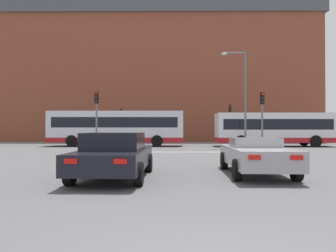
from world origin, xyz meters
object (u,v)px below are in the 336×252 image
bus_crossing_trailing (274,129)px  street_lamp_junction (241,89)px  traffic_light_far_right (230,117)px  traffic_light_near_right (262,112)px  traffic_light_near_left (96,111)px  traffic_light_far_left (121,120)px  pedestrian_walking_east (234,133)px  car_saloon_left (115,155)px  car_roadster_right (255,155)px  pedestrian_waiting (179,133)px  bus_crossing_lead (117,127)px

bus_crossing_trailing → street_lamp_junction: bearing=-55.0°
traffic_light_far_right → traffic_light_near_right: bearing=-91.5°
traffic_light_near_left → traffic_light_far_left: traffic_light_near_left is taller
traffic_light_far_left → pedestrian_walking_east: (12.56, 0.76, -1.45)m
car_saloon_left → traffic_light_far_right: bearing=73.6°
car_saloon_left → bus_crossing_trailing: bearing=61.6°
car_roadster_right → bus_crossing_trailing: 19.27m
car_roadster_right → pedestrian_walking_east: bearing=82.1°
street_lamp_junction → pedestrian_walking_east: 10.63m
street_lamp_junction → pedestrian_waiting: street_lamp_junction is taller
traffic_light_near_right → pedestrian_waiting: 15.42m
car_saloon_left → traffic_light_near_right: bearing=58.0°
bus_crossing_trailing → pedestrian_waiting: bus_crossing_trailing is taller
bus_crossing_lead → pedestrian_waiting: bus_crossing_lead is taller
traffic_light_far_left → car_roadster_right: bearing=-71.7°
bus_crossing_lead → traffic_light_far_left: size_ratio=3.16×
bus_crossing_lead → traffic_light_far_right: traffic_light_far_right is taller
car_roadster_right → street_lamp_junction: street_lamp_junction is taller
bus_crossing_trailing → traffic_light_near_right: 7.73m
traffic_light_near_left → pedestrian_walking_east: (12.10, 14.72, -1.63)m
car_roadster_right → traffic_light_near_left: (-7.78, 10.99, 2.08)m
traffic_light_far_right → pedestrian_waiting: (-5.58, 0.60, -1.74)m
bus_crossing_trailing → pedestrian_walking_east: (-2.03, 7.53, -0.47)m
bus_crossing_trailing → pedestrian_walking_east: size_ratio=5.52×
car_saloon_left → car_roadster_right: 4.61m
street_lamp_junction → pedestrian_walking_east: bearing=82.3°
pedestrian_walking_east → bus_crossing_lead: bearing=165.2°
bus_crossing_trailing → traffic_light_near_left: 15.89m
traffic_light_near_left → bus_crossing_trailing: bearing=27.0°
traffic_light_near_right → pedestrian_waiting: (-5.22, 14.42, -1.60)m
pedestrian_waiting → traffic_light_far_left: bearing=147.0°
bus_crossing_trailing → traffic_light_far_left: traffic_light_far_left is taller
traffic_light_far_right → car_roadster_right: bearing=-98.5°
traffic_light_near_left → car_roadster_right: bearing=-54.7°
traffic_light_far_left → traffic_light_near_right: traffic_light_near_right is taller
traffic_light_far_left → pedestrian_waiting: traffic_light_far_left is taller
car_saloon_left → bus_crossing_trailing: bus_crossing_trailing is taller
car_roadster_right → traffic_light_near_right: traffic_light_near_right is taller
car_roadster_right → traffic_light_far_left: (-8.25, 24.95, 1.91)m
pedestrian_walking_east → traffic_light_near_left: bearing=-175.3°
traffic_light_near_left → pedestrian_walking_east: traffic_light_near_left is taller
bus_crossing_lead → traffic_light_near_right: (11.02, -7.33, 1.03)m
traffic_light_far_right → pedestrian_walking_east: traffic_light_far_right is taller
car_saloon_left → pedestrian_walking_east: (8.85, 26.51, 0.38)m
bus_crossing_trailing → traffic_light_near_left: (-14.12, -7.19, 1.16)m
bus_crossing_trailing → street_lamp_junction: size_ratio=1.28×
pedestrian_waiting → pedestrian_walking_east: pedestrian_waiting is taller
traffic_light_far_right → pedestrian_waiting: traffic_light_far_right is taller
traffic_light_near_left → pedestrian_walking_east: 19.12m
bus_crossing_trailing → traffic_light_far_right: (-2.63, 6.78, 1.27)m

